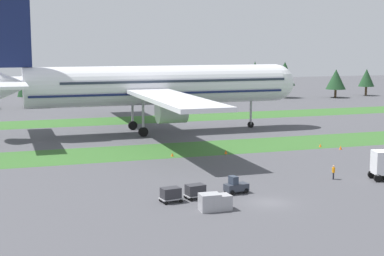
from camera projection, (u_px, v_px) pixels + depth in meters
ground_plane at (269, 203)px, 60.89m from camera, size 400.00×400.00×0.00m
grass_strip_near at (179, 150)px, 90.99m from camera, size 320.00×12.41×0.01m
grass_strip_far at (128, 120)px, 125.57m from camera, size 320.00×12.41×0.01m
airliner at (151, 85)px, 107.14m from camera, size 57.71×71.26×24.42m
baggage_tug at (236, 186)px, 64.58m from camera, size 2.77×1.69×1.97m
cargo_dolly_lead at (195, 190)px, 62.28m from camera, size 2.41×1.83×1.55m
cargo_dolly_second at (171, 194)px, 60.97m from camera, size 2.41×1.83×1.55m
ground_crew_marshaller at (334, 172)px, 71.20m from camera, size 0.36×0.50×1.74m
uld_container_0 at (210, 202)px, 57.87m from camera, size 2.05×1.67×1.73m
uld_container_1 at (220, 202)px, 58.25m from camera, size 2.07×1.69×1.51m
taxiway_marker_0 at (320, 145)px, 93.41m from camera, size 0.44×0.44×0.49m
taxiway_marker_1 at (172, 155)px, 85.73m from camera, size 0.44×0.44×0.51m
taxiway_marker_2 at (226, 152)px, 87.47m from camera, size 0.44×0.44×0.62m
taxiway_marker_3 at (341, 148)px, 91.20m from camera, size 0.44×0.44×0.60m
distant_tree_line at (106, 80)px, 157.26m from camera, size 172.32×11.46×11.51m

